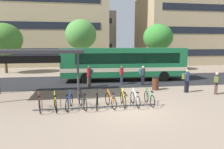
{
  "coord_description": "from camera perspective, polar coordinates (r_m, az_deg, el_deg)",
  "views": [
    {
      "loc": [
        -2.62,
        -10.44,
        3.52
      ],
      "look_at": [
        -0.29,
        4.41,
        1.31
      ],
      "focal_mm": 32.68,
      "sensor_mm": 36.0,
      "label": 1
    }
  ],
  "objects": [
    {
      "name": "parked_bicycle_red_0",
      "position": [
        11.74,
        -19.68,
        -7.65
      ],
      "size": [
        0.58,
        1.69,
        0.99
      ],
      "rotation": [
        0.0,
        0.0,
        1.8
      ],
      "color": "black",
      "rests_on": "ground"
    },
    {
      "name": "parked_bicycle_yellow_1",
      "position": [
        11.55,
        -15.6,
        -7.72
      ],
      "size": [
        0.53,
        1.7,
        0.99
      ],
      "rotation": [
        0.0,
        0.0,
        1.76
      ],
      "color": "black",
      "rests_on": "ground"
    },
    {
      "name": "ground",
      "position": [
        11.32,
        4.97,
        -9.79
      ],
      "size": [
        200.0,
        200.0,
        0.0
      ],
      "primitive_type": "plane",
      "color": "gray"
    },
    {
      "name": "street_tree_0",
      "position": [
        28.87,
        12.75,
        10.12
      ],
      "size": [
        3.99,
        3.99,
        6.33
      ],
      "color": "brown",
      "rests_on": "ground"
    },
    {
      "name": "commuter_olive_pack_3",
      "position": [
        18.12,
        2.66,
        0.24
      ],
      "size": [
        0.36,
        0.54,
        1.67
      ],
      "rotation": [
        0.0,
        0.0,
        4.64
      ],
      "color": "#2D3851",
      "rests_on": "ground"
    },
    {
      "name": "street_tree_1",
      "position": [
        28.45,
        -27.96,
        8.69
      ],
      "size": [
        4.31,
        4.31,
        6.12
      ],
      "color": "brown",
      "rests_on": "ground"
    },
    {
      "name": "parked_bicycle_black_4",
      "position": [
        11.58,
        -4.17,
        -7.38
      ],
      "size": [
        0.52,
        1.72,
        0.99
      ],
      "rotation": [
        0.0,
        0.0,
        1.45
      ],
      "color": "black",
      "rests_on": "ground"
    },
    {
      "name": "parked_bicycle_yellow_6",
      "position": [
        11.89,
        3.14,
        -6.96
      ],
      "size": [
        0.52,
        1.72,
        0.99
      ],
      "rotation": [
        0.0,
        0.0,
        1.53
      ],
      "color": "black",
      "rests_on": "ground"
    },
    {
      "name": "parked_bicycle_orange_5",
      "position": [
        11.62,
        -0.4,
        -7.3
      ],
      "size": [
        0.58,
        1.69,
        0.99
      ],
      "rotation": [
        0.0,
        0.0,
        1.8
      ],
      "color": "black",
      "rests_on": "ground"
    },
    {
      "name": "parked_bicycle_green_8",
      "position": [
        12.27,
        10.38,
        -6.59
      ],
      "size": [
        0.52,
        1.72,
        0.99
      ],
      "rotation": [
        0.0,
        0.0,
        1.59
      ],
      "color": "black",
      "rests_on": "ground"
    },
    {
      "name": "bike_rack",
      "position": [
        11.64,
        -4.32,
        -8.8
      ],
      "size": [
        6.88,
        0.13,
        0.7
      ],
      "rotation": [
        0.0,
        0.0,
        0.01
      ],
      "color": "#47474C",
      "rests_on": "ground"
    },
    {
      "name": "commuter_olive_pack_4",
      "position": [
        15.98,
        20.13,
        -1.26
      ],
      "size": [
        0.55,
        0.38,
        1.72
      ],
      "rotation": [
        0.0,
        0.0,
        0.13
      ],
      "color": "black",
      "rests_on": "ground"
    },
    {
      "name": "bus_lane_asphalt",
      "position": [
        20.08,
        -1.3,
        -1.73
      ],
      "size": [
        80.0,
        7.2,
        0.01
      ],
      "primitive_type": "cube",
      "color": "#232326",
      "rests_on": "ground"
    },
    {
      "name": "building_right_wing",
      "position": [
        44.47,
        23.25,
        17.37
      ],
      "size": [
        22.3,
        11.64,
        21.96
      ],
      "color": "tan",
      "rests_on": "ground"
    },
    {
      "name": "commuter_olive_pack_1",
      "position": [
        16.23,
        27.19,
        -1.82
      ],
      "size": [
        0.57,
        0.6,
        1.59
      ],
      "rotation": [
        0.0,
        0.0,
        0.87
      ],
      "color": "#47382D",
      "rests_on": "ground"
    },
    {
      "name": "parked_bicycle_white_7",
      "position": [
        11.98,
        6.49,
        -6.88
      ],
      "size": [
        0.52,
        1.72,
        0.99
      ],
      "rotation": [
        0.0,
        0.0,
        1.62
      ],
      "color": "black",
      "rests_on": "ground"
    },
    {
      "name": "commuter_teal_pack_0",
      "position": [
        17.06,
        -6.37,
        -0.1
      ],
      "size": [
        0.6,
        0.54,
        1.77
      ],
      "rotation": [
        0.0,
        0.0,
        3.72
      ],
      "color": "#47382D",
      "rests_on": "ground"
    },
    {
      "name": "building_centre_block",
      "position": [
        49.76,
        -9.21,
        10.37
      ],
      "size": [
        15.92,
        11.41,
        10.7
      ],
      "color": "gray",
      "rests_on": "ground"
    },
    {
      "name": "street_tree_2",
      "position": [
        27.43,
        -8.68,
        11.0
      ],
      "size": [
        4.02,
        4.02,
        6.79
      ],
      "color": "brown",
      "rests_on": "ground"
    },
    {
      "name": "parked_bicycle_black_3",
      "position": [
        11.52,
        -8.16,
        -7.53
      ],
      "size": [
        0.6,
        1.69,
        0.99
      ],
      "rotation": [
        0.0,
        0.0,
        1.81
      ],
      "color": "black",
      "rests_on": "ground"
    },
    {
      "name": "parked_bicycle_blue_2",
      "position": [
        11.59,
        -11.87,
        -7.53
      ],
      "size": [
        0.52,
        1.71,
        0.99
      ],
      "rotation": [
        0.0,
        0.0,
        1.4
      ],
      "color": "black",
      "rests_on": "ground"
    },
    {
      "name": "commuter_teal_pack_2",
      "position": [
        18.0,
        8.55,
        0.13
      ],
      "size": [
        0.6,
        0.48,
        1.68
      ],
      "rotation": [
        0.0,
        0.0,
        5.89
      ],
      "color": "black",
      "rests_on": "ground"
    },
    {
      "name": "city_bus",
      "position": [
        20.11,
        3.06,
        3.37
      ],
      "size": [
        12.08,
        2.84,
        3.2
      ],
      "rotation": [
        0.0,
        0.0,
        3.12
      ],
      "color": "#196B3D",
      "rests_on": "ground"
    },
    {
      "name": "building_left_wing",
      "position": [
        39.78,
        -19.63,
        17.25
      ],
      "size": [
        23.12,
        11.74,
        19.97
      ],
      "color": "tan",
      "rests_on": "ground"
    },
    {
      "name": "trash_bin",
      "position": [
        16.3,
        12.06,
        -2.44
      ],
      "size": [
        0.55,
        0.55,
        1.03
      ],
      "color": "#4C2819",
      "rests_on": "ground"
    },
    {
      "name": "transit_shelter",
      "position": [
        14.49,
        -20.91,
        5.76
      ],
      "size": [
        6.49,
        3.54,
        3.19
      ],
      "rotation": [
        0.0,
        0.0,
        0.01
      ],
      "color": "#38383D",
      "rests_on": "ground"
    }
  ]
}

